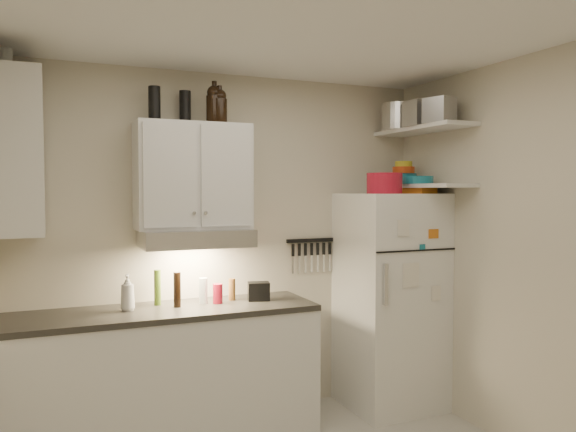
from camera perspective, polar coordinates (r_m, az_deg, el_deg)
name	(u,v)px	position (r m, az deg, el deg)	size (l,w,h in m)	color
ceiling	(313,16)	(3.02, 2.52, 19.67)	(3.20, 3.00, 0.02)	white
back_wall	(227,246)	(4.32, -6.26, -3.04)	(3.20, 0.02, 2.60)	beige
right_wall	(542,258)	(3.89, 24.41, -3.87)	(0.02, 3.00, 2.60)	beige
base_cabinet	(163,379)	(4.07, -12.58, -15.82)	(2.10, 0.60, 0.88)	silver
countertop	(162,312)	(3.95, -12.64, -9.48)	(2.10, 0.62, 0.04)	#2D2B27
upper_cabinet	(193,176)	(4.05, -9.64, 4.00)	(0.80, 0.33, 0.75)	silver
side_cabinet	(14,153)	(3.81, -26.05, 5.75)	(0.33, 0.55, 1.00)	silver
range_hood	(196,238)	(4.00, -9.37, -2.21)	(0.76, 0.46, 0.12)	silver
fridge	(390,300)	(4.60, 10.33, -8.38)	(0.70, 0.68, 1.70)	white
shelf_hi	(423,129)	(4.55, 13.54, 8.54)	(0.30, 0.95, 0.03)	silver
shelf_lo	(422,186)	(4.52, 13.48, 2.99)	(0.30, 0.95, 0.03)	silver
knife_strip	(311,240)	(4.55, 2.31, -2.49)	(0.42, 0.02, 0.03)	black
dutch_oven	(384,183)	(4.30, 9.76, 3.29)	(0.27, 0.27, 0.16)	maroon
book_stack	(419,189)	(4.49, 13.16, 2.70)	(0.18, 0.22, 0.07)	orange
spice_jar	(403,186)	(4.56, 11.62, 2.96)	(0.07, 0.07, 0.11)	silver
stock_pot	(400,117)	(4.70, 11.28, 9.83)	(0.29, 0.29, 0.21)	silver
tin_a	(419,114)	(4.47, 13.18, 10.09)	(0.19, 0.17, 0.19)	#AAAAAD
tin_b	(439,111)	(4.31, 15.13, 10.29)	(0.18, 0.18, 0.18)	#AAAAAD
bowl_teal	(403,179)	(4.72, 11.58, 3.71)	(0.22, 0.22, 0.09)	#176C82
bowl_orange	(404,170)	(4.69, 11.66, 4.59)	(0.18, 0.18, 0.05)	#B83911
bowl_yellow	(404,164)	(4.69, 11.66, 5.19)	(0.14, 0.14, 0.04)	gold
plates	(418,180)	(4.50, 13.02, 3.57)	(0.24, 0.24, 0.06)	#176C82
growler_a	(214,104)	(4.09, -7.49, 11.22)	(0.12, 0.12, 0.28)	black
growler_b	(220,106)	(4.08, -6.95, 11.04)	(0.10, 0.10, 0.25)	black
thermos_a	(185,108)	(4.15, -10.41, 10.79)	(0.08, 0.08, 0.24)	black
thermos_b	(154,104)	(4.04, -13.42, 11.02)	(0.08, 0.08, 0.24)	black
side_jar	(3,61)	(4.01, -26.97, 13.86)	(0.11, 0.11, 0.15)	silver
soap_bottle	(127,290)	(3.92, -15.99, -7.27)	(0.11, 0.11, 0.27)	silver
pepper_mill	(232,289)	(4.16, -5.71, -7.43)	(0.05, 0.05, 0.16)	brown
oil_bottle	(157,288)	(4.06, -13.12, -7.09)	(0.05, 0.05, 0.25)	#49691A
vinegar_bottle	(177,290)	(3.97, -11.19, -7.35)	(0.05, 0.05, 0.24)	black
clear_bottle	(203,291)	(4.07, -8.61, -7.51)	(0.06, 0.06, 0.18)	silver
red_jar	(218,294)	(4.06, -7.15, -7.83)	(0.07, 0.07, 0.14)	maroon
caddy	(259,291)	(4.14, -3.00, -7.65)	(0.16, 0.11, 0.13)	black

